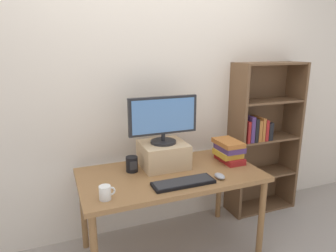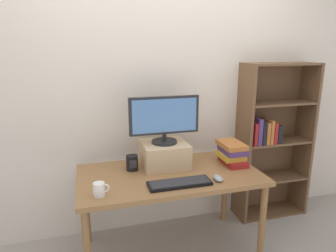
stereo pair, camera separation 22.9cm
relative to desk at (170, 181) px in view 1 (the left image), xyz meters
name	(u,v)px [view 1 (the left image)]	position (x,y,z in m)	size (l,w,h in m)	color
ground_plane	(170,251)	(0.00, 0.00, -0.63)	(12.00, 12.00, 0.00)	#9E9389
back_wall	(149,89)	(0.00, 0.50, 0.67)	(7.00, 0.08, 2.60)	beige
desk	(170,181)	(0.00, 0.00, 0.00)	(1.40, 0.74, 0.71)	olive
bookshelf_unit	(261,137)	(1.13, 0.34, 0.15)	(0.71, 0.28, 1.52)	brown
riser_box	(164,154)	(0.00, 0.15, 0.17)	(0.36, 0.34, 0.20)	tan
computer_monitor	(164,118)	(0.00, 0.15, 0.47)	(0.56, 0.21, 0.38)	black
keyboard	(183,183)	(0.01, -0.22, 0.08)	(0.45, 0.15, 0.02)	black
computer_mouse	(220,176)	(0.30, -0.23, 0.09)	(0.06, 0.10, 0.04)	#99999E
book_stack	(229,151)	(0.55, 0.04, 0.17)	(0.19, 0.28, 0.18)	maroon
coffee_mug	(105,193)	(-0.54, -0.24, 0.12)	(0.11, 0.08, 0.09)	white
desk_speaker	(132,164)	(-0.27, 0.14, 0.13)	(0.09, 0.10, 0.12)	black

